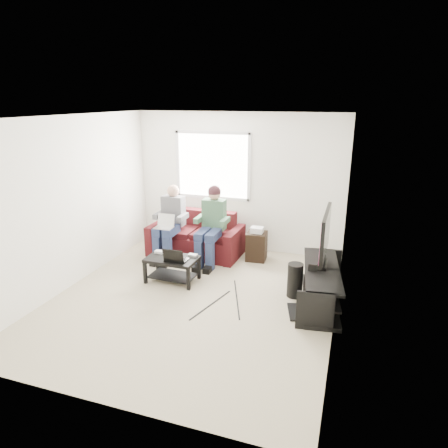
# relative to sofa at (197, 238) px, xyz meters

# --- Properties ---
(floor) EXTENTS (4.50, 4.50, 0.00)m
(floor) POSITION_rel_sofa_xyz_m (0.64, -1.70, -0.30)
(floor) COLOR tan
(floor) RESTS_ON ground
(ceiling) EXTENTS (4.50, 4.50, 0.00)m
(ceiling) POSITION_rel_sofa_xyz_m (0.64, -1.70, 2.30)
(ceiling) COLOR white
(ceiling) RESTS_ON wall_back
(wall_back) EXTENTS (4.50, 0.00, 4.50)m
(wall_back) POSITION_rel_sofa_xyz_m (0.64, 0.55, 1.00)
(wall_back) COLOR white
(wall_back) RESTS_ON floor
(wall_front) EXTENTS (4.50, 0.00, 4.50)m
(wall_front) POSITION_rel_sofa_xyz_m (0.64, -3.95, 1.00)
(wall_front) COLOR white
(wall_front) RESTS_ON floor
(wall_left) EXTENTS (0.00, 4.50, 4.50)m
(wall_left) POSITION_rel_sofa_xyz_m (-1.36, -1.70, 1.00)
(wall_left) COLOR white
(wall_left) RESTS_ON floor
(wall_right) EXTENTS (0.00, 4.50, 4.50)m
(wall_right) POSITION_rel_sofa_xyz_m (2.64, -1.70, 1.00)
(wall_right) COLOR white
(wall_right) RESTS_ON floor
(window) EXTENTS (1.48, 0.04, 1.28)m
(window) POSITION_rel_sofa_xyz_m (0.14, 0.54, 1.30)
(window) COLOR white
(window) RESTS_ON wall_back
(sofa) EXTENTS (1.71, 0.87, 0.79)m
(sofa) POSITION_rel_sofa_xyz_m (0.00, 0.00, 0.00)
(sofa) COLOR #491212
(sofa) RESTS_ON floor
(person_left) EXTENTS (0.40, 0.71, 1.32)m
(person_left) POSITION_rel_sofa_xyz_m (-0.40, -0.28, 0.42)
(person_left) COLOR navy
(person_left) RESTS_ON sofa
(person_right) EXTENTS (0.40, 0.71, 1.37)m
(person_right) POSITION_rel_sofa_xyz_m (0.40, -0.26, 0.48)
(person_right) COLOR navy
(person_right) RESTS_ON sofa
(laptop_silver) EXTENTS (0.34, 0.25, 0.24)m
(laptop_silver) POSITION_rel_sofa_xyz_m (-0.40, -0.53, 0.39)
(laptop_silver) COLOR silver
(laptop_silver) RESTS_ON person_left
(coffee_table) EXTENTS (0.82, 0.52, 0.40)m
(coffee_table) POSITION_rel_sofa_xyz_m (0.08, -1.24, -0.00)
(coffee_table) COLOR black
(coffee_table) RESTS_ON floor
(laptop_black) EXTENTS (0.36, 0.26, 0.24)m
(laptop_black) POSITION_rel_sofa_xyz_m (0.20, -1.32, 0.22)
(laptop_black) COLOR black
(laptop_black) RESTS_ON coffee_table
(controller_a) EXTENTS (0.14, 0.09, 0.04)m
(controller_a) POSITION_rel_sofa_xyz_m (-0.20, -1.12, 0.12)
(controller_a) COLOR silver
(controller_a) RESTS_ON coffee_table
(controller_b) EXTENTS (0.15, 0.11, 0.04)m
(controller_b) POSITION_rel_sofa_xyz_m (-0.02, -1.06, 0.12)
(controller_b) COLOR black
(controller_b) RESTS_ON coffee_table
(controller_c) EXTENTS (0.14, 0.09, 0.04)m
(controller_c) POSITION_rel_sofa_xyz_m (0.38, -1.09, 0.12)
(controller_c) COLOR gray
(controller_c) RESTS_ON coffee_table
(tv_stand) EXTENTS (0.69, 1.66, 0.53)m
(tv_stand) POSITION_rel_sofa_xyz_m (2.41, -1.21, -0.06)
(tv_stand) COLOR black
(tv_stand) RESTS_ON floor
(tv) EXTENTS (0.12, 1.10, 0.81)m
(tv) POSITION_rel_sofa_xyz_m (2.41, -1.11, 0.69)
(tv) COLOR black
(tv) RESTS_ON tv_stand
(soundbar) EXTENTS (0.12, 0.50, 0.10)m
(soundbar) POSITION_rel_sofa_xyz_m (2.29, -1.11, 0.28)
(soundbar) COLOR black
(soundbar) RESTS_ON tv_stand
(drink_cup) EXTENTS (0.08, 0.08, 0.12)m
(drink_cup) POSITION_rel_sofa_xyz_m (2.36, -0.58, 0.29)
(drink_cup) COLOR #A27646
(drink_cup) RESTS_ON tv_stand
(console_white) EXTENTS (0.30, 0.22, 0.06)m
(console_white) POSITION_rel_sofa_xyz_m (2.41, -1.61, 0.01)
(console_white) COLOR silver
(console_white) RESTS_ON tv_stand
(console_grey) EXTENTS (0.34, 0.26, 0.08)m
(console_grey) POSITION_rel_sofa_xyz_m (2.41, -0.91, 0.02)
(console_grey) COLOR gray
(console_grey) RESTS_ON tv_stand
(console_black) EXTENTS (0.38, 0.30, 0.07)m
(console_black) POSITION_rel_sofa_xyz_m (2.41, -1.26, 0.02)
(console_black) COLOR black
(console_black) RESTS_ON tv_stand
(subwoofer) EXTENTS (0.23, 0.23, 0.52)m
(subwoofer) POSITION_rel_sofa_xyz_m (2.03, -1.15, -0.04)
(subwoofer) COLOR black
(subwoofer) RESTS_ON floor
(keyboard_floor) EXTENTS (0.27, 0.49, 0.03)m
(keyboard_floor) POSITION_rel_sofa_xyz_m (2.11, -1.64, -0.29)
(keyboard_floor) COLOR black
(keyboard_floor) RESTS_ON floor
(end_table) EXTENTS (0.35, 0.35, 0.62)m
(end_table) POSITION_rel_sofa_xyz_m (1.15, 0.05, -0.02)
(end_table) COLOR black
(end_table) RESTS_ON floor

